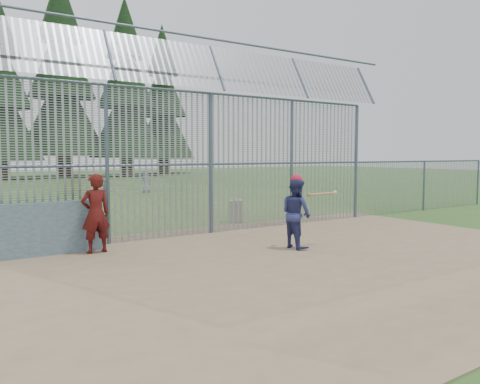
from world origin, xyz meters
TOP-DOWN VIEW (x-y plane):
  - ground at (0.00, 0.00)m, footprint 120.00×120.00m
  - dirt_infield at (0.00, -0.50)m, footprint 14.00×10.00m
  - dugout_wall at (-4.60, 2.90)m, footprint 2.50×0.12m
  - batter at (0.60, 0.46)m, footprint 0.66×0.83m
  - onlooker at (-3.59, 2.58)m, footprint 0.68×0.46m
  - bg_kid_standing at (3.96, 17.93)m, footprint 0.74×0.54m
  - bg_kid_seated at (1.39, 17.56)m, footprint 0.52×0.25m
  - batting_gear at (0.75, 0.43)m, footprint 1.30×0.35m
  - trash_can at (1.81, 5.00)m, footprint 0.56×0.56m
  - backstop_fence at (1.81, 3.43)m, footprint 20.09×0.81m
  - conifer_row at (1.93, 41.51)m, footprint 38.48×12.26m

SIDE VIEW (x-z plane):
  - ground at x=0.00m, z-range 0.00..0.00m
  - dirt_infield at x=0.00m, z-range 0.00..0.02m
  - trash_can at x=1.81m, z-range -0.03..0.79m
  - bg_kid_seated at x=1.39m, z-range 0.00..0.85m
  - dugout_wall at x=-4.60m, z-range 0.02..1.22m
  - bg_kid_standing at x=3.96m, z-range 0.00..1.40m
  - batter at x=0.60m, z-range 0.02..1.70m
  - onlooker at x=-3.59m, z-range 0.02..1.84m
  - batting_gear at x=0.75m, z-range 1.32..1.87m
  - backstop_fence at x=1.81m, z-range -0.29..5.01m
  - conifer_row at x=1.93m, z-range 0.73..20.93m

